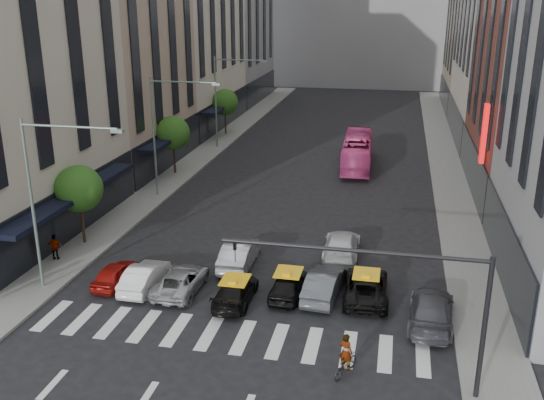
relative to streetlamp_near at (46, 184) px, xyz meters
The scene contains 27 objects.
ground 12.32m from the streetlamp_near, 21.72° to the right, with size 160.00×160.00×0.00m, color black.
sidewalk_left 26.69m from the streetlamp_near, 93.21° to the left, with size 3.00×96.00×0.15m, color slate.
sidewalk_right 34.27m from the streetlamp_near, 50.35° to the left, with size 3.00×96.00×0.15m, color slate.
building_left_b 25.72m from the streetlamp_near, 106.16° to the left, with size 8.00×16.00×24.00m, color tan.
building_right_d 67.22m from the streetlamp_near, 66.09° to the left, with size 8.00×18.00×28.00m, color tan.
tree_near 6.65m from the streetlamp_near, 106.32° to the left, with size 2.88×2.88×4.95m.
tree_mid 22.18m from the streetlamp_near, 94.56° to the left, with size 2.88×2.88×4.95m.
tree_far 38.11m from the streetlamp_near, 92.65° to the left, with size 2.88×2.88×4.95m.
streetlamp_near is the anchor object (origin of this frame).
streetlamp_mid 16.00m from the streetlamp_near, 90.00° to the left, with size 5.38×0.25×9.00m.
streetlamp_far 32.00m from the streetlamp_near, 90.00° to the left, with size 5.38×0.25×9.00m.
traffic_signal 18.48m from the streetlamp_near, 15.74° to the right, with size 10.10×0.20×6.00m.
liberty_sign 27.73m from the streetlamp_near, 35.24° to the left, with size 0.30×0.70×4.00m.
car_red 6.06m from the streetlamp_near, 26.30° to the left, with size 1.45×3.61×1.23m, color #99120D.
car_white_front 6.89m from the streetlamp_near, 15.16° to the left, with size 1.43×4.11×1.35m, color white.
car_silver 8.34m from the streetlamp_near, 11.28° to the left, with size 2.07×4.49×1.25m, color #A7A8AC.
taxi_left 10.84m from the streetlamp_near, ahead, with size 1.73×4.26×1.24m, color black.
taxi_center 13.18m from the streetlamp_near, ahead, with size 1.57×3.89×1.33m, color black.
car_grey_mid 14.85m from the streetlamp_near, ahead, with size 1.54×4.40×1.45m, color #464A4F.
taxi_right 16.89m from the streetlamp_near, ahead, with size 2.21×4.80×1.33m, color black.
car_grey_curb 19.74m from the streetlamp_near, ahead, with size 2.04×5.02×1.46m, color #46484F.
car_row2_left 11.10m from the streetlamp_near, 29.94° to the left, with size 1.60×4.59×1.51m, color #AEAEB4.
car_row2_right 16.80m from the streetlamp_near, 27.79° to the left, with size 2.03×5.00×1.45m, color silver.
bus 31.12m from the streetlamp_near, 63.89° to the left, with size 2.44×10.42×2.90m, color #D73F87.
motorcycle 16.97m from the streetlamp_near, 15.84° to the right, with size 0.60×1.71×0.90m, color black.
rider 16.61m from the streetlamp_near, 15.84° to the right, with size 0.59×0.39×1.62m, color gray.
pedestrian_far 6.31m from the streetlamp_near, 122.73° to the left, with size 0.90×0.38×1.54m, color gray.
Camera 1 is at (6.84, -21.85, 14.80)m, focal length 40.00 mm.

